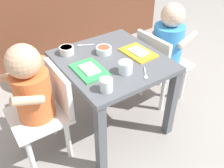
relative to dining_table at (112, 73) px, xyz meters
name	(u,v)px	position (x,y,z in m)	size (l,w,h in m)	color
ground_plane	(112,122)	(0.00, 0.00, -0.38)	(7.00, 7.00, 0.00)	gray
dining_table	(112,73)	(0.00, 0.00, 0.00)	(0.53, 0.56, 0.47)	#515459
seated_child_left	(34,92)	(-0.43, 0.02, 0.04)	(0.28, 0.28, 0.67)	silver
seated_child_right	(167,44)	(0.43, 0.02, 0.04)	(0.29, 0.29, 0.67)	silver
dog	(42,68)	(-0.22, 0.54, -0.18)	(0.35, 0.37, 0.31)	olive
food_tray_left	(89,70)	(-0.15, -0.03, 0.09)	(0.14, 0.19, 0.02)	green
food_tray_right	(138,52)	(0.15, -0.03, 0.09)	(0.14, 0.20, 0.02)	gold
water_cup_left	(125,68)	(-0.02, -0.14, 0.11)	(0.07, 0.07, 0.06)	white
water_cup_right	(106,86)	(-0.17, -0.21, 0.11)	(0.06, 0.06, 0.06)	white
cereal_bowl_right_side	(67,50)	(-0.17, 0.19, 0.11)	(0.08, 0.08, 0.04)	silver
veggie_bowl_near	(104,50)	(0.00, 0.08, 0.11)	(0.08, 0.08, 0.04)	white
spoon_by_left_tray	(145,74)	(0.05, -0.21, 0.09)	(0.07, 0.09, 0.01)	silver
spoon_by_right_tray	(84,45)	(-0.05, 0.22, 0.09)	(0.10, 0.05, 0.01)	silver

